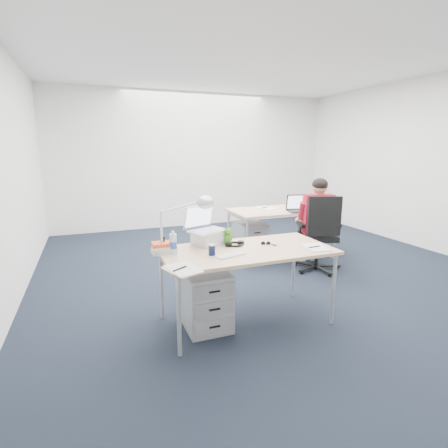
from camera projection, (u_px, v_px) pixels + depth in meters
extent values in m
plane|color=black|center=(277.00, 278.00, 4.57)|extent=(7.00, 7.00, 0.00)
cube|color=silver|center=(197.00, 160.00, 7.46)|extent=(6.00, 0.02, 2.80)
cube|color=white|center=(284.00, 45.00, 3.97)|extent=(6.00, 7.00, 0.01)
cube|color=tan|center=(247.00, 251.00, 3.28)|extent=(1.60, 0.80, 0.03)
cylinder|color=#B7BABC|center=(179.00, 316.00, 2.78)|extent=(0.04, 0.04, 0.70)
cylinder|color=#B7BABC|center=(334.00, 289.00, 3.31)|extent=(0.04, 0.04, 0.70)
cylinder|color=#B7BABC|center=(162.00, 285.00, 3.42)|extent=(0.04, 0.04, 0.70)
cylinder|color=#B7BABC|center=(294.00, 266.00, 3.94)|extent=(0.04, 0.04, 0.70)
cube|color=tan|center=(282.00, 210.00, 5.42)|extent=(1.60, 0.80, 0.03)
cylinder|color=#B7BABC|center=(247.00, 243.00, 4.91)|extent=(0.04, 0.04, 0.70)
cylinder|color=#B7BABC|center=(335.00, 234.00, 5.44)|extent=(0.04, 0.04, 0.70)
cylinder|color=#B7BABC|center=(229.00, 232.00, 5.55)|extent=(0.04, 0.04, 0.70)
cylinder|color=#B7BABC|center=(308.00, 225.00, 6.08)|extent=(0.04, 0.04, 0.70)
cylinder|color=black|center=(317.00, 252.00, 4.83)|extent=(0.05, 0.05, 0.41)
cube|color=black|center=(318.00, 236.00, 4.79)|extent=(0.57, 0.57, 0.07)
cube|color=black|center=(324.00, 216.00, 4.50)|extent=(0.42, 0.18, 0.51)
cube|color=#AB182A|center=(318.00, 214.00, 4.73)|extent=(0.44, 0.32, 0.54)
sphere|color=tan|center=(320.00, 187.00, 4.65)|extent=(0.21, 0.21, 0.21)
cube|color=#A8A9AD|center=(205.00, 299.00, 3.28)|extent=(0.40, 0.50, 0.55)
cube|color=#A8A9AD|center=(249.00, 240.00, 5.37)|extent=(0.40, 0.50, 0.55)
cube|color=white|center=(230.00, 255.00, 3.07)|extent=(0.29, 0.18, 0.01)
ellipsoid|color=white|center=(274.00, 243.00, 3.42)|extent=(0.07, 0.10, 0.03)
cylinder|color=#151C42|center=(212.00, 250.00, 3.09)|extent=(0.06, 0.06, 0.10)
cylinder|color=silver|center=(173.00, 243.00, 3.11)|extent=(0.09, 0.09, 0.21)
cube|color=silver|center=(164.00, 248.00, 3.16)|extent=(0.26, 0.22, 0.10)
cube|color=black|center=(163.00, 244.00, 3.19)|extent=(0.04, 0.04, 0.14)
cube|color=#E7E987|center=(182.00, 270.00, 2.71)|extent=(0.28, 0.35, 0.01)
cube|color=#E7E987|center=(316.00, 248.00, 3.31)|extent=(0.24, 0.31, 0.01)
cylinder|color=white|center=(311.00, 204.00, 5.56)|extent=(0.08, 0.08, 0.10)
cube|color=white|center=(266.00, 208.00, 5.48)|extent=(0.29, 0.36, 0.01)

